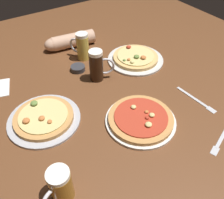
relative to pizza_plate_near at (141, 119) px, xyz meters
name	(u,v)px	position (x,y,z in m)	size (l,w,h in m)	color
ground_plane	(112,105)	(-0.04, 0.17, -0.03)	(2.40, 2.40, 0.03)	brown
pizza_plate_near	(141,119)	(0.00, 0.00, 0.00)	(0.31, 0.31, 0.05)	silver
pizza_plate_far	(44,118)	(-0.35, 0.24, 0.00)	(0.32, 0.32, 0.05)	#B2B2B7
pizza_plate_side	(135,58)	(0.27, 0.40, 0.00)	(0.32, 0.32, 0.05)	silver
beer_mug_dark	(60,186)	(-0.42, -0.12, 0.05)	(0.12, 0.08, 0.14)	#9E6619
beer_mug_amber	(97,66)	(0.00, 0.37, 0.07)	(0.13, 0.08, 0.17)	black
beer_mug_pale	(82,46)	(0.03, 0.59, 0.06)	(0.08, 0.12, 0.16)	gold
ramekin_sauce	(78,68)	(-0.05, 0.49, 0.00)	(0.08, 0.08, 0.03)	#333338
fork_left	(197,100)	(0.31, -0.04, -0.01)	(0.04, 0.23, 0.01)	silver
fork_spare	(223,136)	(0.23, -0.25, -0.01)	(0.23, 0.10, 0.01)	silver
diner_arm	(68,41)	(0.01, 0.74, 0.03)	(0.32, 0.12, 0.09)	tan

